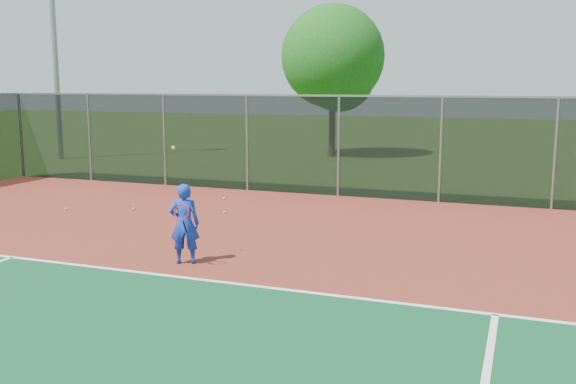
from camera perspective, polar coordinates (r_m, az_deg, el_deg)
name	(u,v)px	position (r m, az deg, el deg)	size (l,w,h in m)	color
ground	(298,383)	(7.63, 0.93, -16.59)	(120.00, 120.00, 0.00)	#2B5217
court_apron	(345,322)	(9.38, 5.11, -11.42)	(30.00, 20.00, 0.02)	maroon
fence_back	(441,148)	(18.68, 13.41, 3.79)	(30.00, 0.06, 3.03)	black
tennis_player	(184,224)	(12.16, -9.19, -2.79)	(0.65, 0.69, 2.21)	#1333B7
practice_ball_0	(134,209)	(17.70, -13.57, -1.46)	(0.07, 0.07, 0.07)	#C4D819
practice_ball_1	(224,198)	(18.89, -5.68, -0.55)	(0.07, 0.07, 0.07)	#C4D819
practice_ball_3	(66,209)	(18.20, -19.13, -1.43)	(0.07, 0.07, 0.07)	#C4D819
practice_ball_4	(224,212)	(16.84, -5.68, -1.79)	(0.07, 0.07, 0.07)	#C4D819
floodlight_nw	(52,2)	(30.91, -20.24, 15.59)	(0.90, 0.40, 12.25)	gray
tree_back_left	(334,61)	(30.08, 4.15, 11.53)	(4.77, 4.77, 7.00)	#3A2515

